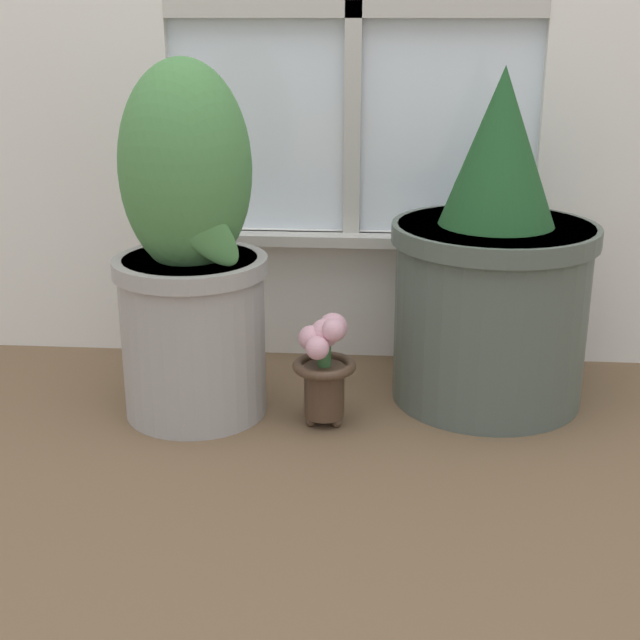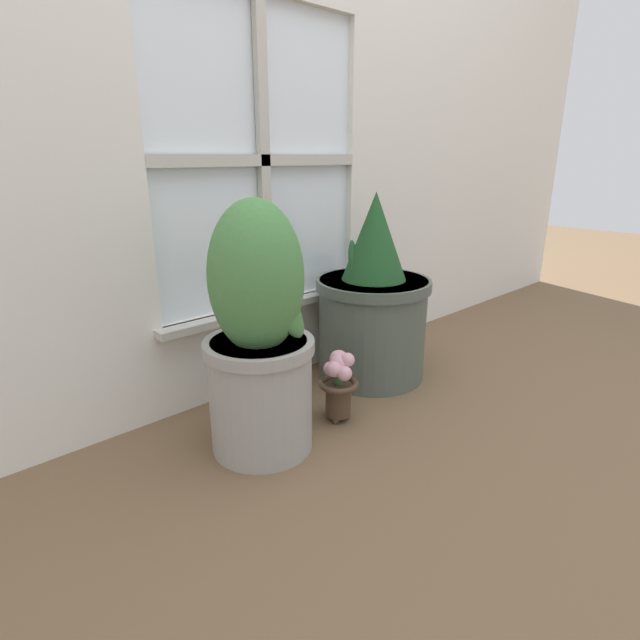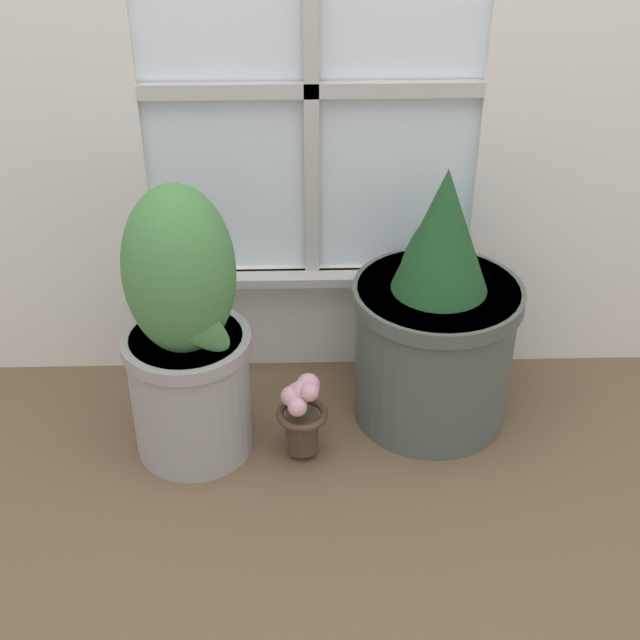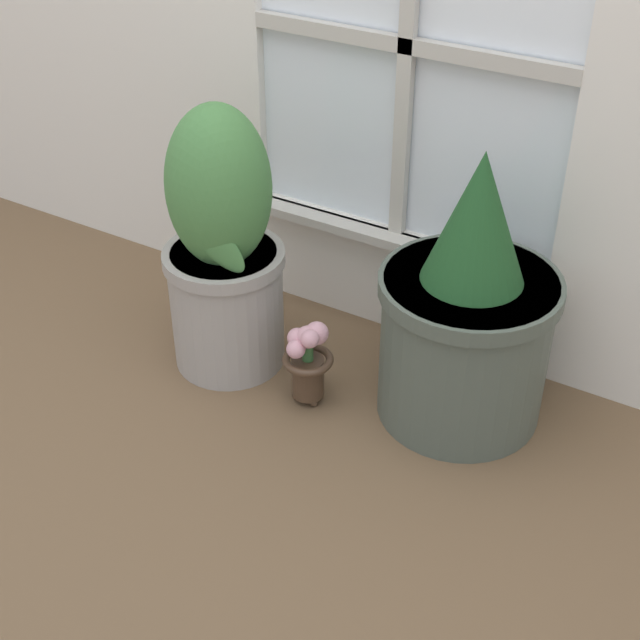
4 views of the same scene
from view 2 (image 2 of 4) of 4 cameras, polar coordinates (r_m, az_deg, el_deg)
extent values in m
plane|color=brown|center=(1.54, 5.78, -12.22)|extent=(10.00, 10.00, 0.00)
cube|color=silver|center=(2.73, 18.31, 27.37)|extent=(1.80, 0.05, 2.50)
cube|color=silver|center=(1.82, -6.05, -2.26)|extent=(0.80, 0.05, 0.29)
cube|color=white|center=(1.71, -7.04, 17.68)|extent=(0.80, 0.02, 0.95)
cube|color=#BCB7AD|center=(1.69, -6.46, 17.69)|extent=(0.04, 0.02, 0.95)
cube|color=#BCB7AD|center=(1.69, -6.46, 17.69)|extent=(0.80, 0.02, 0.04)
cube|color=#BCB7AD|center=(1.74, -5.30, 1.52)|extent=(0.86, 0.06, 0.02)
cylinder|color=#9E9993|center=(1.39, -6.77, -8.47)|extent=(0.28, 0.28, 0.32)
cylinder|color=#9E9993|center=(1.33, -7.00, -2.95)|extent=(0.30, 0.30, 0.03)
cylinder|color=#38281E|center=(1.33, -7.02, -2.51)|extent=(0.26, 0.26, 0.01)
ellipsoid|color=#477F42|center=(1.27, -7.32, 4.81)|extent=(0.25, 0.25, 0.40)
ellipsoid|color=#477F42|center=(1.25, -3.65, 0.98)|extent=(0.20, 0.10, 0.22)
cylinder|color=#4C564C|center=(1.82, 5.95, -0.95)|extent=(0.38, 0.38, 0.37)
cylinder|color=#4C564C|center=(1.77, 6.12, 4.09)|extent=(0.41, 0.41, 0.04)
cylinder|color=#38281E|center=(1.77, 6.13, 4.51)|extent=(0.35, 0.35, 0.01)
cone|color=#1E4C23|center=(1.74, 6.31, 9.48)|extent=(0.23, 0.23, 0.30)
ellipsoid|color=#1E4C23|center=(1.75, 3.76, 7.06)|extent=(0.11, 0.12, 0.14)
sphere|color=#473323|center=(1.60, 1.34, -10.58)|extent=(0.02, 0.02, 0.02)
sphere|color=#473323|center=(1.56, 1.79, -11.43)|extent=(0.02, 0.02, 0.02)
sphere|color=#473323|center=(1.59, 3.09, -10.82)|extent=(0.02, 0.02, 0.02)
cylinder|color=#473323|center=(1.55, 2.10, -9.02)|extent=(0.08, 0.08, 0.10)
torus|color=#473323|center=(1.53, 2.12, -7.30)|extent=(0.12, 0.12, 0.02)
cylinder|color=#386633|center=(1.52, 2.14, -6.34)|extent=(0.03, 0.03, 0.06)
sphere|color=#DB9EAD|center=(1.50, 2.15, -5.04)|extent=(0.05, 0.05, 0.05)
sphere|color=#DB9EAD|center=(1.52, 2.14, -4.47)|extent=(0.06, 0.06, 0.06)
sphere|color=#DB9EAD|center=(1.51, 1.22, -5.57)|extent=(0.04, 0.04, 0.04)
sphere|color=#DB9EAD|center=(1.48, 1.63, -5.64)|extent=(0.05, 0.05, 0.05)
sphere|color=#DB9EAD|center=(1.48, 2.82, -6.13)|extent=(0.05, 0.05, 0.05)
sphere|color=#DB9EAD|center=(1.50, 3.15, -4.58)|extent=(0.04, 0.04, 0.04)
camera|label=1|loc=(1.25, 76.27, 3.26)|focal=50.00mm
camera|label=3|loc=(1.35, 91.53, 30.55)|focal=50.00mm
camera|label=4|loc=(2.01, 67.38, 26.12)|focal=50.00mm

